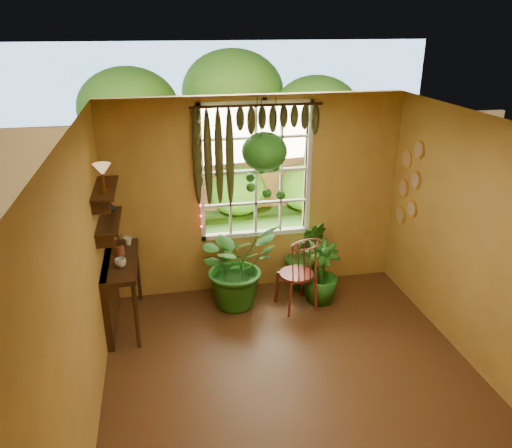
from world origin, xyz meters
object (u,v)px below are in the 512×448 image
at_px(potted_plant_left, 237,264).
at_px(potted_plant_mid, 305,254).
at_px(counter_ledge, 114,285).
at_px(hanging_basket, 264,157).
at_px(windsor_chair, 298,284).

distance_m(potted_plant_left, potted_plant_mid, 1.06).
bearing_deg(counter_ledge, potted_plant_left, 7.17).
bearing_deg(potted_plant_left, counter_ledge, -172.83).
relative_size(potted_plant_left, hanging_basket, 0.90).
height_order(counter_ledge, potted_plant_left, potted_plant_left).
bearing_deg(hanging_basket, potted_plant_mid, 2.17).
height_order(counter_ledge, potted_plant_mid, potted_plant_mid).
relative_size(counter_ledge, potted_plant_mid, 1.16).
relative_size(potted_plant_mid, hanging_basket, 0.78).
height_order(potted_plant_mid, hanging_basket, hanging_basket).
relative_size(windsor_chair, potted_plant_mid, 1.19).
height_order(potted_plant_left, potted_plant_mid, potted_plant_left).
bearing_deg(hanging_basket, counter_ledge, -167.54).
distance_m(counter_ledge, potted_plant_left, 1.57).
relative_size(counter_ledge, potted_plant_left, 1.02).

